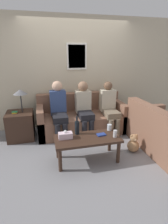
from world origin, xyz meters
The scene contains 15 objects.
ground_plane centered at (0.00, 0.00, 0.00)m, with size 16.00×16.00×0.00m, color gray.
wall_back centered at (0.00, 0.98, 1.30)m, with size 9.00×0.08×2.60m.
couch_main centered at (0.00, 0.52, 0.30)m, with size 1.99×0.87×0.87m.
couch_side centered at (1.33, -0.77, 0.31)m, with size 0.87×1.69×0.87m.
coffee_table centered at (-0.17, -0.71, 0.37)m, with size 1.10×0.51×0.43m.
side_table_with_lamp centered at (-1.35, 0.43, 0.33)m, with size 0.54×0.54×1.08m.
wine_bottle centered at (-0.31, -0.53, 0.56)m, with size 0.08×0.08×0.33m.
drinking_glass centered at (0.30, -0.52, 0.49)m, with size 0.08×0.08×0.11m.
book_stack centered at (0.09, -0.68, 0.44)m, with size 0.16×0.11×0.02m.
soda_can centered at (0.29, -0.80, 0.49)m, with size 0.07×0.07×0.12m.
tissue_box centered at (-0.53, -0.65, 0.49)m, with size 0.23×0.12×0.15m.
person_left centered at (-0.53, 0.35, 0.66)m, with size 0.34×0.66×1.22m.
person_middle centered at (0.04, 0.36, 0.65)m, with size 0.34×0.63×1.19m.
person_right centered at (0.62, 0.32, 0.63)m, with size 0.34×0.64×1.17m.
teddy_bear centered at (0.75, -0.64, 0.15)m, with size 0.22×0.22×0.35m.
Camera 1 is at (-0.85, -3.26, 1.78)m, focal length 28.00 mm.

